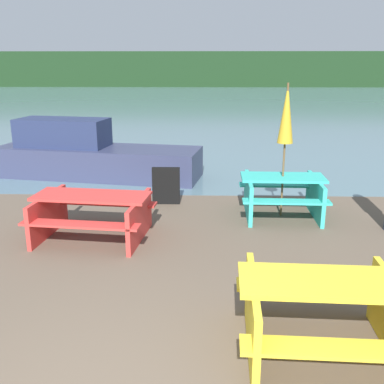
{
  "coord_description": "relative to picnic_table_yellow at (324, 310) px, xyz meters",
  "views": [
    {
      "loc": [
        0.74,
        -2.7,
        2.74
      ],
      "look_at": [
        0.57,
        3.83,
        0.85
      ],
      "focal_mm": 42.0,
      "sensor_mm": 36.0,
      "label": 1
    }
  ],
  "objects": [
    {
      "name": "picnic_table_red",
      "position": [
        -2.93,
        2.93,
        -0.01
      ],
      "size": [
        1.96,
        1.58,
        0.72
      ],
      "rotation": [
        0.0,
        0.0,
        -0.11
      ],
      "color": "red",
      "rests_on": "ground_plane"
    },
    {
      "name": "signboard",
      "position": [
        -1.91,
        4.76,
        -0.08
      ],
      "size": [
        0.55,
        0.08,
        0.75
      ],
      "color": "black",
      "rests_on": "ground_plane"
    },
    {
      "name": "picnic_table_teal",
      "position": [
        0.29,
        4.11,
        -0.01
      ],
      "size": [
        1.54,
        1.42,
        0.75
      ],
      "rotation": [
        0.0,
        0.0,
        -0.03
      ],
      "color": "#33B7A8",
      "rests_on": "ground_plane"
    },
    {
      "name": "water",
      "position": [
        -1.91,
        30.36,
        -0.46
      ],
      "size": [
        60.0,
        50.0,
        0.0
      ],
      "color": "slate",
      "rests_on": "ground_plane"
    },
    {
      "name": "far_treeline",
      "position": [
        -1.91,
        50.36,
        1.54
      ],
      "size": [
        80.0,
        1.6,
        4.0
      ],
      "color": "#193319",
      "rests_on": "water"
    },
    {
      "name": "boat",
      "position": [
        -3.95,
        7.0,
        0.07
      ],
      "size": [
        5.15,
        2.23,
        1.42
      ],
      "rotation": [
        0.0,
        0.0,
        -0.17
      ],
      "color": "#333856",
      "rests_on": "water"
    },
    {
      "name": "picnic_table_yellow",
      "position": [
        0.0,
        0.0,
        0.0
      ],
      "size": [
        1.7,
        1.46,
        0.77
      ],
      "rotation": [
        0.0,
        0.0,
        -0.05
      ],
      "color": "yellow",
      "rests_on": "ground_plane"
    },
    {
      "name": "umbrella_gold",
      "position": [
        0.29,
        4.11,
        1.4
      ],
      "size": [
        0.28,
        0.28,
        2.41
      ],
      "color": "brown",
      "rests_on": "ground_plane"
    }
  ]
}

